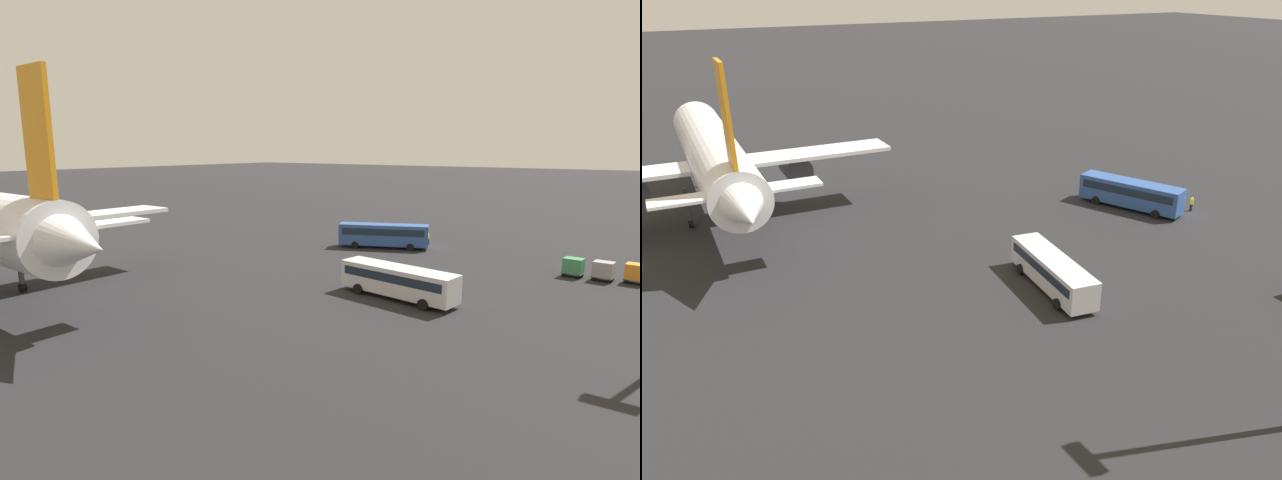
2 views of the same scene
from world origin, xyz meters
The scene contains 7 objects.
ground_plane centered at (0.00, 0.00, 0.00)m, with size 600.00×600.00×0.00m, color #232326.
shuttle_bus_near centered at (4.22, 4.36, 1.99)m, with size 12.33×7.38×3.34m.
shuttle_bus_far centered at (-8.51, 24.68, 1.81)m, with size 11.79×4.12×3.00m.
worker_person centered at (0.07, -1.39, 0.87)m, with size 0.38×0.38×1.74m.
cargo_cart_orange centered at (-26.01, 5.54, 1.19)m, with size 2.15×1.86×2.06m.
cargo_cart_grey centered at (-23.13, 6.30, 1.19)m, with size 2.15×1.86×2.06m.
cargo_cart_green centered at (-20.25, 6.31, 1.19)m, with size 2.15×1.86×2.06m.
Camera 1 is at (-28.95, 65.06, 13.81)m, focal length 28.00 mm.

